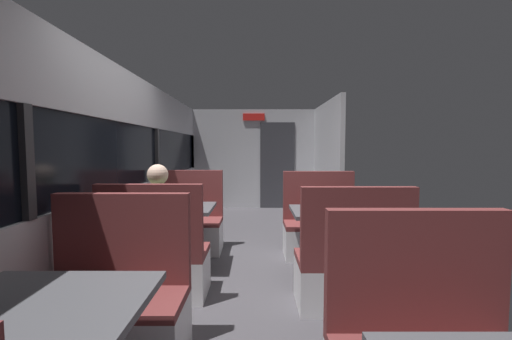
{
  "coord_description": "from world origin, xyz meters",
  "views": [
    {
      "loc": [
        0.05,
        -3.51,
        1.42
      ],
      "look_at": [
        0.02,
        3.16,
        0.96
      ],
      "focal_mm": 23.06,
      "sensor_mm": 36.0,
      "label": 1
    }
  ],
  "objects_px": {
    "dining_table_near_window": "(47,322)",
    "bench_mid_window_facing_end": "(158,263)",
    "bench_mid_window_facing_entry": "(189,227)",
    "seated_passenger": "(160,239)",
    "bench_rear_aisle_facing_entry": "(322,231)",
    "bench_near_window_facing_entry": "(116,311)",
    "bench_rear_aisle_facing_end": "(353,271)",
    "dining_table_mid_window": "(176,215)",
    "dining_table_rear_aisle": "(335,219)"
  },
  "relations": [
    {
      "from": "dining_table_near_window",
      "to": "dining_table_mid_window",
      "type": "distance_m",
      "value": 2.31
    },
    {
      "from": "dining_table_mid_window",
      "to": "bench_rear_aisle_facing_end",
      "type": "xyz_separation_m",
      "value": [
        1.79,
        -0.9,
        -0.31
      ]
    },
    {
      "from": "dining_table_near_window",
      "to": "bench_mid_window_facing_end",
      "type": "xyz_separation_m",
      "value": [
        0.0,
        1.61,
        -0.31
      ]
    },
    {
      "from": "dining_table_near_window",
      "to": "bench_mid_window_facing_end",
      "type": "height_order",
      "value": "bench_mid_window_facing_end"
    },
    {
      "from": "dining_table_near_window",
      "to": "bench_mid_window_facing_end",
      "type": "bearing_deg",
      "value": 90.0
    },
    {
      "from": "dining_table_rear_aisle",
      "to": "bench_mid_window_facing_end",
      "type": "bearing_deg",
      "value": -164.41
    },
    {
      "from": "dining_table_near_window",
      "to": "dining_table_rear_aisle",
      "type": "distance_m",
      "value": 2.77
    },
    {
      "from": "bench_rear_aisle_facing_end",
      "to": "bench_rear_aisle_facing_entry",
      "type": "distance_m",
      "value": 1.4
    },
    {
      "from": "bench_rear_aisle_facing_entry",
      "to": "bench_near_window_facing_entry",
      "type": "bearing_deg",
      "value": -130.25
    },
    {
      "from": "bench_mid_window_facing_entry",
      "to": "seated_passenger",
      "type": "relative_size",
      "value": 0.87
    },
    {
      "from": "bench_mid_window_facing_entry",
      "to": "dining_table_mid_window",
      "type": "bearing_deg",
      "value": -90.0
    },
    {
      "from": "bench_near_window_facing_entry",
      "to": "dining_table_rear_aisle",
      "type": "distance_m",
      "value": 2.3
    },
    {
      "from": "bench_rear_aisle_facing_end",
      "to": "bench_rear_aisle_facing_entry",
      "type": "relative_size",
      "value": 1.0
    },
    {
      "from": "dining_table_mid_window",
      "to": "seated_passenger",
      "type": "bearing_deg",
      "value": -90.0
    },
    {
      "from": "dining_table_mid_window",
      "to": "dining_table_rear_aisle",
      "type": "height_order",
      "value": "same"
    },
    {
      "from": "dining_table_rear_aisle",
      "to": "bench_rear_aisle_facing_end",
      "type": "height_order",
      "value": "bench_rear_aisle_facing_end"
    },
    {
      "from": "bench_mid_window_facing_entry",
      "to": "dining_table_rear_aisle",
      "type": "xyz_separation_m",
      "value": [
        1.79,
        -0.9,
        0.31
      ]
    },
    {
      "from": "dining_table_near_window",
      "to": "bench_rear_aisle_facing_entry",
      "type": "bearing_deg",
      "value": 57.54
    },
    {
      "from": "bench_rear_aisle_facing_end",
      "to": "seated_passenger",
      "type": "distance_m",
      "value": 1.82
    },
    {
      "from": "dining_table_near_window",
      "to": "bench_mid_window_facing_end",
      "type": "relative_size",
      "value": 0.82
    },
    {
      "from": "bench_mid_window_facing_end",
      "to": "bench_rear_aisle_facing_end",
      "type": "height_order",
      "value": "same"
    },
    {
      "from": "dining_table_rear_aisle",
      "to": "seated_passenger",
      "type": "height_order",
      "value": "seated_passenger"
    },
    {
      "from": "bench_near_window_facing_entry",
      "to": "bench_mid_window_facing_entry",
      "type": "height_order",
      "value": "same"
    },
    {
      "from": "bench_mid_window_facing_end",
      "to": "dining_table_rear_aisle",
      "type": "distance_m",
      "value": 1.88
    },
    {
      "from": "bench_mid_window_facing_end",
      "to": "dining_table_rear_aisle",
      "type": "bearing_deg",
      "value": 15.59
    },
    {
      "from": "bench_mid_window_facing_end",
      "to": "bench_rear_aisle_facing_entry",
      "type": "height_order",
      "value": "same"
    },
    {
      "from": "bench_rear_aisle_facing_entry",
      "to": "dining_table_rear_aisle",
      "type": "bearing_deg",
      "value": -90.0
    },
    {
      "from": "dining_table_near_window",
      "to": "bench_mid_window_facing_entry",
      "type": "relative_size",
      "value": 0.82
    },
    {
      "from": "bench_near_window_facing_entry",
      "to": "seated_passenger",
      "type": "relative_size",
      "value": 0.87
    },
    {
      "from": "dining_table_rear_aisle",
      "to": "bench_rear_aisle_facing_end",
      "type": "relative_size",
      "value": 0.82
    },
    {
      "from": "bench_rear_aisle_facing_entry",
      "to": "bench_mid_window_facing_end",
      "type": "bearing_deg",
      "value": -146.19
    },
    {
      "from": "dining_table_mid_window",
      "to": "bench_rear_aisle_facing_entry",
      "type": "height_order",
      "value": "bench_rear_aisle_facing_entry"
    },
    {
      "from": "bench_rear_aisle_facing_entry",
      "to": "dining_table_mid_window",
      "type": "bearing_deg",
      "value": -164.41
    },
    {
      "from": "bench_mid_window_facing_entry",
      "to": "bench_rear_aisle_facing_end",
      "type": "xyz_separation_m",
      "value": [
        1.79,
        -1.6,
        0.0
      ]
    },
    {
      "from": "dining_table_mid_window",
      "to": "dining_table_rear_aisle",
      "type": "bearing_deg",
      "value": -6.38
    },
    {
      "from": "dining_table_mid_window",
      "to": "bench_mid_window_facing_entry",
      "type": "height_order",
      "value": "bench_mid_window_facing_entry"
    },
    {
      "from": "bench_mid_window_facing_entry",
      "to": "bench_mid_window_facing_end",
      "type": "bearing_deg",
      "value": -90.0
    },
    {
      "from": "bench_mid_window_facing_end",
      "to": "seated_passenger",
      "type": "distance_m",
      "value": 0.22
    },
    {
      "from": "seated_passenger",
      "to": "dining_table_near_window",
      "type": "bearing_deg",
      "value": -90.0
    },
    {
      "from": "seated_passenger",
      "to": "dining_table_mid_window",
      "type": "bearing_deg",
      "value": 90.0
    },
    {
      "from": "dining_table_mid_window",
      "to": "bench_rear_aisle_facing_entry",
      "type": "xyz_separation_m",
      "value": [
        1.79,
        0.5,
        -0.31
      ]
    },
    {
      "from": "dining_table_near_window",
      "to": "dining_table_mid_window",
      "type": "bearing_deg",
      "value": 90.0
    },
    {
      "from": "bench_mid_window_facing_entry",
      "to": "bench_rear_aisle_facing_entry",
      "type": "bearing_deg",
      "value": -6.38
    },
    {
      "from": "dining_table_rear_aisle",
      "to": "bench_rear_aisle_facing_entry",
      "type": "height_order",
      "value": "bench_rear_aisle_facing_entry"
    },
    {
      "from": "bench_near_window_facing_entry",
      "to": "bench_mid_window_facing_entry",
      "type": "distance_m",
      "value": 2.31
    },
    {
      "from": "bench_mid_window_facing_end",
      "to": "bench_mid_window_facing_entry",
      "type": "distance_m",
      "value": 1.4
    },
    {
      "from": "dining_table_mid_window",
      "to": "bench_mid_window_facing_entry",
      "type": "xyz_separation_m",
      "value": [
        0.0,
        0.7,
        -0.31
      ]
    },
    {
      "from": "bench_rear_aisle_facing_entry",
      "to": "seated_passenger",
      "type": "bearing_deg",
      "value": -147.82
    },
    {
      "from": "dining_table_mid_window",
      "to": "bench_mid_window_facing_end",
      "type": "xyz_separation_m",
      "value": [
        0.0,
        -0.7,
        -0.31
      ]
    },
    {
      "from": "bench_mid_window_facing_end",
      "to": "seated_passenger",
      "type": "bearing_deg",
      "value": 90.0
    }
  ]
}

